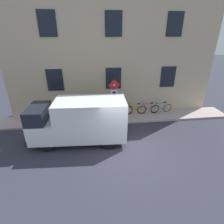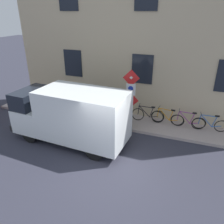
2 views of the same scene
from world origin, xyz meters
The scene contains 11 objects.
ground_plane centered at (0.00, 0.00, 0.00)m, with size 80.00×80.00×0.00m, color #30303D.
sidewalk_slab centered at (3.86, 0.00, 0.07)m, with size 1.74×16.74×0.14m, color #AA9A96.
building_facade centered at (5.08, 0.00, 4.34)m, with size 0.75×14.74×8.68m.
sign_post_stacked centered at (3.20, 0.15, 1.94)m, with size 0.18×0.56×2.84m.
delivery_van centered at (1.29, 2.29, 1.33)m, with size 2.28×5.43×2.50m.
bicycle_blue centered at (4.18, -3.61, 0.51)m, with size 0.46×1.71×0.89m.
bicycle_purple centered at (4.19, -2.59, 0.51)m, with size 0.46×1.71×0.89m.
bicycle_orange centered at (4.19, -1.57, 0.51)m, with size 0.46×1.71×0.89m.
bicycle_black centered at (4.18, -0.55, 0.51)m, with size 0.46×1.72×0.89m.
pedestrian centered at (4.06, 2.63, 1.07)m, with size 0.45×0.35×1.72m.
litter_bin centered at (3.34, 0.29, 0.59)m, with size 0.44×0.44×0.90m, color #2D5133.
Camera 1 is at (-7.48, 1.56, 5.78)m, focal length 28.01 mm.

